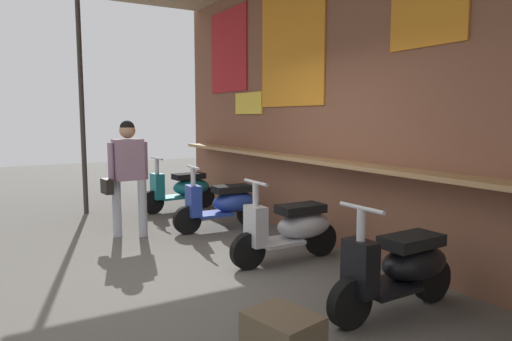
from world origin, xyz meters
TOP-DOWN VIEW (x-y plane):
  - ground_plane at (0.00, 0.00)m, footprint 26.13×26.13m
  - market_stall_facade at (-0.01, 1.84)m, footprint 9.33×2.72m
  - scooter_teal at (-3.35, 1.08)m, footprint 0.50×1.40m
  - scooter_blue at (-1.68, 1.08)m, footprint 0.47×1.40m
  - scooter_silver at (0.05, 1.08)m, footprint 0.46×1.40m
  - scooter_black at (1.67, 1.08)m, footprint 0.46×1.40m
  - shopper_with_handbag at (-1.98, -0.25)m, footprint 0.32×0.64m
  - merchandise_crate at (1.84, -0.23)m, footprint 0.55×0.47m

SIDE VIEW (x-z plane):
  - ground_plane at x=0.00m, z-range 0.00..0.00m
  - merchandise_crate at x=1.84m, z-range 0.00..0.34m
  - scooter_teal at x=-3.35m, z-range -0.10..0.87m
  - scooter_blue at x=-1.68m, z-range -0.10..0.87m
  - scooter_silver at x=0.05m, z-range -0.10..0.87m
  - scooter_black at x=1.67m, z-range -0.10..0.87m
  - shopper_with_handbag at x=-1.98m, z-range 0.17..1.77m
  - market_stall_facade at x=-0.01m, z-range 0.23..4.08m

